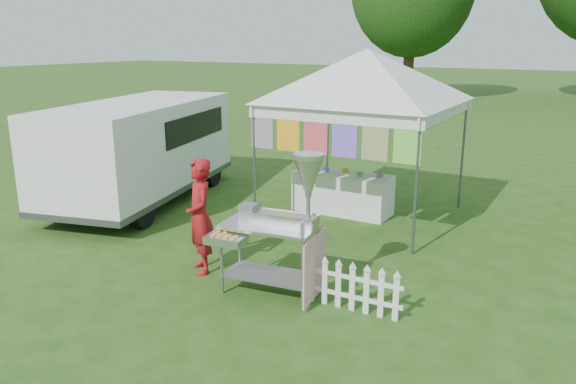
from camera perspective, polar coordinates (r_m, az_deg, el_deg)
The scene contains 7 objects.
ground at distance 7.56m, azimuth -2.98°, elevation -9.37°, with size 120.00×120.00×0.00m, color #264B15.
canopy_main at distance 9.98m, azimuth 8.09°, elevation 14.19°, with size 4.24×4.24×3.45m.
donut_cart at distance 6.85m, azimuth -0.50°, elevation -2.24°, with size 1.34×1.06×1.85m.
vendor at distance 7.79m, azimuth -8.92°, elevation -2.47°, with size 0.59×0.38×1.60m, color maroon.
cargo_van at distance 11.56m, azimuth -14.41°, elevation 4.39°, with size 3.01×5.07×1.98m.
picket_fence at distance 6.81m, azimuth 6.53°, elevation -9.70°, with size 1.26×0.05×0.56m.
display_table at distance 10.53m, azimuth 5.56°, elevation -0.10°, with size 1.80×0.70×0.74m, color white.
Camera 1 is at (3.77, -5.75, 3.15)m, focal length 35.00 mm.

